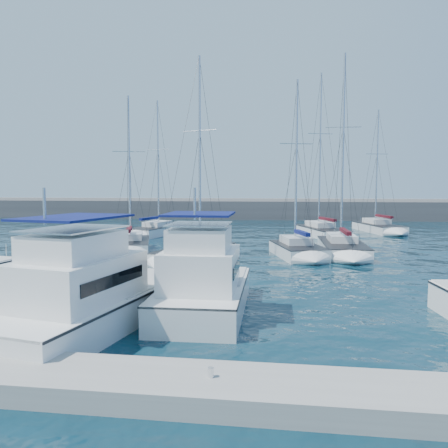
# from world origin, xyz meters

# --- Properties ---
(ground) EXTENTS (220.00, 220.00, 0.00)m
(ground) POSITION_xyz_m (0.00, 0.00, 0.00)
(ground) COLOR black
(ground) RESTS_ON ground
(breakwater) EXTENTS (160.00, 6.00, 4.45)m
(breakwater) POSITION_xyz_m (0.00, 52.00, 1.05)
(breakwater) COLOR #424244
(breakwater) RESTS_ON ground
(dock) EXTENTS (40.00, 2.20, 0.60)m
(dock) POSITION_xyz_m (0.00, -11.00, 0.30)
(dock) COLOR gray
(dock) RESTS_ON ground
(dock_cleat_centre) EXTENTS (0.16, 0.16, 0.25)m
(dock_cleat_centre) POSITION_xyz_m (0.00, -11.00, 0.72)
(dock_cleat_centre) COLOR silver
(dock_cleat_centre) RESTS_ON dock
(motor_yacht_port_inner) EXTENTS (5.47, 10.72, 4.69)m
(motor_yacht_port_inner) POSITION_xyz_m (-5.39, -5.92, 1.13)
(motor_yacht_port_inner) COLOR silver
(motor_yacht_port_inner) RESTS_ON ground
(motor_yacht_stbd_inner) EXTENTS (3.63, 7.74, 4.69)m
(motor_yacht_stbd_inner) POSITION_xyz_m (-1.56, -3.59, 1.13)
(motor_yacht_stbd_inner) COLOR silver
(motor_yacht_stbd_inner) RESTS_ON ground
(sailboat_mid_a) EXTENTS (4.94, 7.53, 13.16)m
(sailboat_mid_a) POSITION_xyz_m (-10.81, 13.16, 0.52)
(sailboat_mid_a) COLOR silver
(sailboat_mid_a) RESTS_ON ground
(sailboat_mid_b) EXTENTS (5.36, 8.38, 15.03)m
(sailboat_mid_b) POSITION_xyz_m (-4.55, 9.38, 0.53)
(sailboat_mid_b) COLOR white
(sailboat_mid_b) RESTS_ON ground
(sailboat_mid_c) EXTENTS (4.54, 7.02, 13.76)m
(sailboat_mid_c) POSITION_xyz_m (2.85, 12.17, 0.53)
(sailboat_mid_c) COLOR silver
(sailboat_mid_c) RESTS_ON ground
(sailboat_mid_d) EXTENTS (3.24, 8.78, 16.23)m
(sailboat_mid_d) POSITION_xyz_m (6.44, 14.16, 0.53)
(sailboat_mid_d) COLOR white
(sailboat_mid_d) RESTS_ON ground
(sailboat_back_a) EXTENTS (4.82, 8.16, 15.15)m
(sailboat_back_a) POSITION_xyz_m (-12.28, 25.33, 0.53)
(sailboat_back_a) COLOR white
(sailboat_back_a) RESTS_ON ground
(sailboat_back_b) EXTENTS (5.70, 9.45, 17.95)m
(sailboat_back_b) POSITION_xyz_m (5.91, 26.98, 0.55)
(sailboat_back_b) COLOR white
(sailboat_back_b) RESTS_ON ground
(sailboat_back_c) EXTENTS (4.93, 9.31, 14.85)m
(sailboat_back_c) POSITION_xyz_m (13.00, 32.47, 0.52)
(sailboat_back_c) COLOR silver
(sailboat_back_c) RESTS_ON ground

